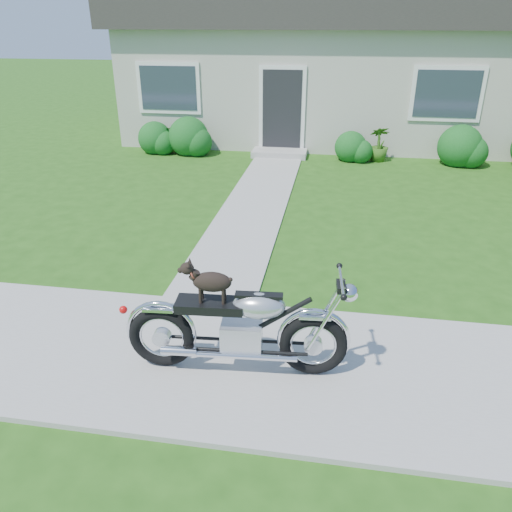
# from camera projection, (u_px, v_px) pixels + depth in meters

# --- Properties ---
(ground) EXTENTS (80.00, 80.00, 0.00)m
(ground) POSITION_uv_depth(u_px,v_px,m) (324.00, 370.00, 5.09)
(ground) COLOR #235114
(ground) RESTS_ON ground
(sidewalk) EXTENTS (24.00, 2.20, 0.04)m
(sidewalk) POSITION_uv_depth(u_px,v_px,m) (324.00, 368.00, 5.09)
(sidewalk) COLOR #9E9B93
(sidewalk) RESTS_ON ground
(walkway) EXTENTS (1.20, 8.00, 0.03)m
(walkway) POSITION_uv_depth(u_px,v_px,m) (257.00, 201.00, 9.76)
(walkway) COLOR #9E9B93
(walkway) RESTS_ON ground
(house) EXTENTS (12.60, 7.03, 4.50)m
(house) POSITION_uv_depth(u_px,v_px,m) (344.00, 59.00, 14.85)
(house) COLOR beige
(house) RESTS_ON ground
(shrub_row) EXTENTS (10.44, 1.11, 1.11)m
(shrub_row) POSITION_uv_depth(u_px,v_px,m) (356.00, 143.00, 12.41)
(shrub_row) COLOR #16541C
(shrub_row) RESTS_ON ground
(potted_plant_left) EXTENTS (0.64, 0.70, 0.66)m
(potted_plant_left) POSITION_uv_depth(u_px,v_px,m) (162.00, 140.00, 13.25)
(potted_plant_left) COLOR #225616
(potted_plant_left) RESTS_ON ground
(potted_plant_right) EXTENTS (0.60, 0.60, 0.85)m
(potted_plant_right) POSITION_uv_depth(u_px,v_px,m) (379.00, 144.00, 12.38)
(potted_plant_right) COLOR #34621B
(potted_plant_right) RESTS_ON ground
(motorcycle_with_dog) EXTENTS (2.22, 0.60, 1.18)m
(motorcycle_with_dog) POSITION_uv_depth(u_px,v_px,m) (240.00, 326.00, 4.82)
(motorcycle_with_dog) COLOR black
(motorcycle_with_dog) RESTS_ON sidewalk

